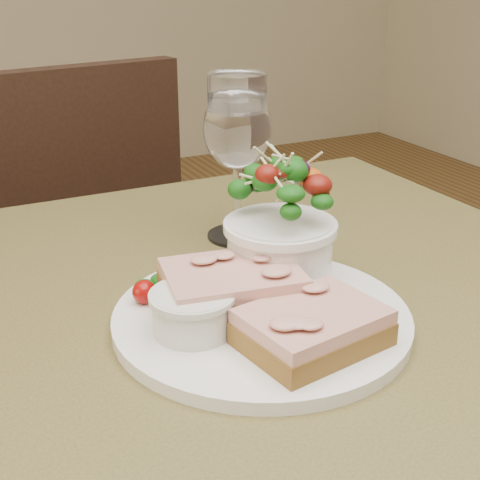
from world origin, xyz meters
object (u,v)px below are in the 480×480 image
salad_bowl (280,223)px  wine_glass (237,134)px  dinner_plate (261,318)px  sandwich_front (313,327)px  chair_far (52,360)px  ramekin (193,310)px  cafe_table (246,409)px  sandwich_back (232,286)px

salad_bowl → wine_glass: 0.15m
dinner_plate → sandwich_front: (0.01, -0.07, 0.02)m
chair_far → sandwich_front: size_ratio=7.33×
chair_far → ramekin: 0.90m
chair_far → salad_bowl: bearing=90.5°
dinner_plate → wine_glass: 0.23m
ramekin → wine_glass: bearing=54.8°
dinner_plate → chair_far: bearing=95.8°
dinner_plate → wine_glass: (0.07, 0.19, 0.12)m
wine_glass → ramekin: bearing=-125.2°
sandwich_front → ramekin: size_ratio=1.82×
cafe_table → dinner_plate: dinner_plate is taller
sandwich_front → salad_bowl: (0.03, 0.12, 0.04)m
cafe_table → wine_glass: 0.29m
chair_far → dinner_plate: (0.08, -0.76, 0.46)m
wine_glass → cafe_table: bearing=-113.8°
dinner_plate → ramekin: size_ratio=3.93×
ramekin → wine_glass: (0.14, 0.19, 0.09)m
cafe_table → sandwich_back: bearing=-171.4°
dinner_plate → sandwich_front: 0.07m
cafe_table → salad_bowl: size_ratio=6.30×
cafe_table → salad_bowl: bearing=32.2°
cafe_table → sandwich_back: size_ratio=6.10×
salad_bowl → sandwich_front: bearing=-106.6°
cafe_table → chair_far: size_ratio=0.89×
cafe_table → wine_glass: (0.08, 0.17, 0.22)m
salad_bowl → dinner_plate: bearing=-132.7°
cafe_table → ramekin: ramekin is taller
sandwich_front → wine_glass: wine_glass is taller
chair_far → wine_glass: bearing=95.3°
dinner_plate → wine_glass: wine_glass is taller
wine_glass → sandwich_front: bearing=-102.9°
ramekin → sandwich_back: bearing=21.4°
ramekin → chair_far: bearing=90.8°
chair_far → sandwich_front: bearing=86.8°
sandwich_front → salad_bowl: size_ratio=0.97×
cafe_table → chair_far: 0.82m
ramekin → salad_bowl: 0.13m
sandwich_front → salad_bowl: 0.13m
chair_far → sandwich_front: chair_far is taller
dinner_plate → sandwich_front: size_ratio=2.15×
cafe_table → salad_bowl: 0.18m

